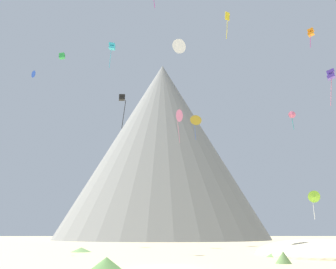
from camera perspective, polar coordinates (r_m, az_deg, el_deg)
ground_plane at (r=33.49m, az=-0.29°, el=-16.99°), size 400.00×400.00×0.00m
dune_foreground_left at (r=53.61m, az=18.87°, el=-14.67°), size 15.94×23.43×3.39m
bush_near_left at (r=57.88m, az=-11.32°, el=-14.60°), size 3.63×3.63×0.58m
bush_near_right at (r=29.75m, az=-8.08°, el=-16.51°), size 3.37×3.37×0.95m
bush_low_patch at (r=47.38m, az=13.88°, el=-14.95°), size 2.49×2.49×0.63m
bush_far_left at (r=37.99m, az=14.88°, el=-15.30°), size 1.84×1.84×1.00m
rock_massif at (r=141.22m, az=-0.37°, el=-2.64°), size 94.70×94.70×57.49m
kite_pink_mid at (r=88.55m, az=1.46°, el=2.44°), size 1.89×2.37×6.84m
kite_indigo_mid at (r=68.58m, az=20.58°, el=7.33°), size 1.52×1.47×5.60m
kite_cyan_high at (r=89.56m, az=-7.35°, el=11.37°), size 1.27×1.20×5.28m
kite_yellow_high at (r=67.10m, az=7.78°, el=14.71°), size 0.83×0.51×4.45m
kite_rainbow_mid at (r=82.73m, az=15.96°, el=2.51°), size 1.34×0.57×3.56m
kite_lime_low at (r=58.30m, az=18.62°, el=-7.79°), size 1.61×0.94×3.60m
kite_gold_mid at (r=92.93m, az=3.66°, el=1.83°), size 2.52×1.20×5.41m
kite_white_high at (r=59.25m, az=1.42°, el=11.49°), size 2.01×1.23×1.97m
kite_orange_high at (r=84.04m, az=18.22°, el=12.59°), size 1.47×1.44×3.59m
kite_blue_high at (r=97.67m, az=-17.19°, el=7.57°), size 1.31×1.19×1.57m
kite_black_mid at (r=57.63m, az=-6.05°, el=4.72°), size 1.00×0.87×4.56m
kite_green_high at (r=93.33m, az=-13.73°, el=9.97°), size 1.14×1.07×1.19m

